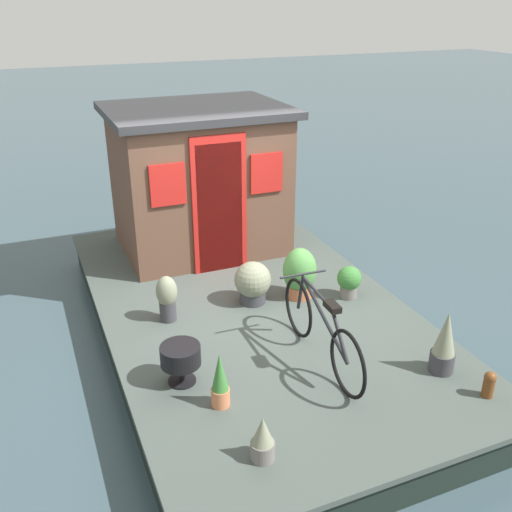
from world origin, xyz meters
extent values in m
plane|color=#384C54|center=(0.00, 0.00, 0.00)|extent=(60.00, 60.00, 0.00)
cube|color=#424C47|center=(0.00, 0.00, 0.41)|extent=(5.91, 3.40, 0.06)
cube|color=black|center=(0.00, 0.00, 0.19)|extent=(5.79, 3.33, 0.38)
cube|color=brown|center=(1.86, 0.00, 1.39)|extent=(1.67, 2.17, 1.90)
cube|color=#28282B|center=(1.86, 0.00, 2.39)|extent=(1.87, 2.37, 0.10)
cube|color=#144733|center=(1.00, 0.00, 1.29)|extent=(0.04, 0.60, 1.70)
cube|color=red|center=(1.00, 0.00, 1.34)|extent=(0.03, 0.72, 1.80)
cube|color=red|center=(1.00, -0.65, 1.69)|extent=(0.03, 0.44, 0.52)
cube|color=red|center=(1.00, 0.65, 1.69)|extent=(0.03, 0.44, 0.52)
torus|color=black|center=(-0.83, -0.22, 0.76)|extent=(0.64, 0.06, 0.64)
torus|color=black|center=(-1.90, -0.18, 0.76)|extent=(0.64, 0.06, 0.64)
cylinder|color=black|center=(-1.41, -0.20, 0.97)|extent=(1.01, 0.08, 0.44)
cylinder|color=black|center=(-1.24, -0.21, 1.16)|extent=(0.65, 0.06, 0.06)
cylinder|color=black|center=(-1.73, -0.19, 0.95)|extent=(0.37, 0.05, 0.40)
cylinder|color=black|center=(-0.87, -0.22, 0.97)|extent=(0.12, 0.04, 0.42)
cube|color=black|center=(-1.56, -0.19, 1.17)|extent=(0.20, 0.11, 0.06)
cylinder|color=black|center=(-0.91, -0.22, 1.20)|extent=(0.04, 0.50, 0.02)
cylinder|color=#38383D|center=(-1.97, -1.21, 0.54)|extent=(0.24, 0.24, 0.20)
cone|color=gray|center=(-1.97, -1.21, 0.87)|extent=(0.22, 0.22, 0.45)
cylinder|color=slate|center=(-2.36, 0.85, 0.52)|extent=(0.20, 0.20, 0.16)
cone|color=gray|center=(-2.36, 0.85, 0.72)|extent=(0.18, 0.18, 0.24)
cylinder|color=#B2603D|center=(-0.08, -0.62, 0.52)|extent=(0.31, 0.31, 0.16)
ellipsoid|color=#4C8942|center=(-0.08, -0.62, 0.79)|extent=(0.40, 0.40, 0.56)
cylinder|color=#C6754C|center=(-1.62, 0.94, 0.53)|extent=(0.17, 0.17, 0.17)
cone|color=#387533|center=(-1.62, 0.94, 0.80)|extent=(0.15, 0.15, 0.37)
cylinder|color=slate|center=(-0.32, -1.16, 0.52)|extent=(0.20, 0.20, 0.15)
sphere|color=#387533|center=(-0.32, -1.16, 0.70)|extent=(0.29, 0.29, 0.29)
cylinder|color=#38383D|center=(0.00, 0.99, 0.56)|extent=(0.19, 0.19, 0.23)
ellipsoid|color=gray|center=(0.00, 0.99, 0.80)|extent=(0.24, 0.24, 0.37)
cylinder|color=#38383D|center=(0.01, -0.05, 0.51)|extent=(0.31, 0.31, 0.14)
sphere|color=gray|center=(0.01, -0.05, 0.74)|extent=(0.43, 0.43, 0.43)
cylinder|color=black|center=(-1.16, 1.16, 0.74)|extent=(0.38, 0.38, 0.19)
cylinder|color=black|center=(-1.16, 1.16, 0.54)|extent=(0.04, 0.04, 0.20)
cylinder|color=black|center=(-1.16, 1.16, 0.45)|extent=(0.27, 0.27, 0.02)
cylinder|color=brown|center=(-2.45, -1.35, 0.55)|extent=(0.11, 0.11, 0.21)
sphere|color=brown|center=(-2.45, -1.35, 0.65)|extent=(0.11, 0.11, 0.11)
camera|label=1|loc=(-5.55, 2.24, 3.80)|focal=40.36mm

